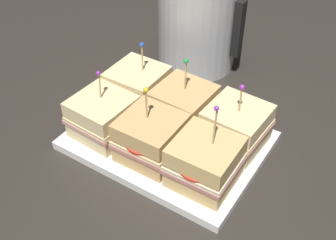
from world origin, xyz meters
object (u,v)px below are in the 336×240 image
object	(u,v)px
serving_platter	(168,140)
sandwich_front_left	(103,116)
sandwich_back_right	(236,126)
sandwich_front_center	(150,137)
kettle_steel	(198,20)
sandwich_back_left	(138,88)
sandwich_back_center	(183,106)
sandwich_front_right	(205,162)

from	to	relation	value
serving_platter	sandwich_front_left	world-z (taller)	sandwich_front_left
sandwich_back_right	sandwich_front_center	bearing A→B (deg)	-135.38
kettle_steel	serving_platter	bearing A→B (deg)	-70.38
sandwich_back_left	sandwich_back_right	world-z (taller)	sandwich_back_left
sandwich_front_center	sandwich_back_center	size ratio (longest dim) A/B	1.01
sandwich_front_left	sandwich_back_right	world-z (taller)	same
serving_platter	sandwich_back_center	xyz separation A→B (m)	(-0.00, 0.06, 0.05)
sandwich_front_left	sandwich_back_right	distance (m)	0.26
serving_platter	sandwich_back_left	bearing A→B (deg)	153.34
sandwich_front_left	sandwich_front_center	xyz separation A→B (m)	(0.12, -0.00, 0.00)
serving_platter	kettle_steel	size ratio (longest dim) A/B	1.43
sandwich_back_left	kettle_steel	xyz separation A→B (m)	(0.01, 0.24, 0.06)
sandwich_front_right	sandwich_front_left	bearing A→B (deg)	179.43
sandwich_front_right	serving_platter	bearing A→B (deg)	152.74
serving_platter	sandwich_front_left	bearing A→B (deg)	-154.08
sandwich_back_left	kettle_steel	world-z (taller)	kettle_steel
sandwich_front_center	sandwich_front_right	distance (m)	0.12
sandwich_front_right	sandwich_back_left	xyz separation A→B (m)	(-0.23, 0.12, -0.00)
sandwich_front_right	sandwich_back_left	distance (m)	0.26
sandwich_front_center	kettle_steel	world-z (taller)	kettle_steel
serving_platter	sandwich_front_center	distance (m)	0.08
serving_platter	sandwich_back_right	bearing A→B (deg)	26.95
sandwich_front_center	sandwich_back_right	xyz separation A→B (m)	(0.12, 0.12, -0.00)
sandwich_front_center	sandwich_back_right	world-z (taller)	sandwich_front_center
sandwich_front_left	sandwich_front_right	distance (m)	0.23
sandwich_front_right	kettle_steel	xyz separation A→B (m)	(-0.22, 0.36, 0.06)
sandwich_front_left	sandwich_back_right	bearing A→B (deg)	26.44
sandwich_back_center	kettle_steel	world-z (taller)	kettle_steel
sandwich_front_right	sandwich_back_center	size ratio (longest dim) A/B	1.09
sandwich_front_center	sandwich_back_left	xyz separation A→B (m)	(-0.11, 0.12, -0.00)
sandwich_back_right	kettle_steel	distance (m)	0.34
sandwich_front_center	kettle_steel	xyz separation A→B (m)	(-0.11, 0.36, 0.06)
sandwich_front_left	sandwich_back_right	xyz separation A→B (m)	(0.24, 0.12, 0.00)
sandwich_front_left	serving_platter	bearing A→B (deg)	25.92
sandwich_front_center	sandwich_back_center	xyz separation A→B (m)	(0.00, 0.12, -0.00)
sandwich_back_center	serving_platter	bearing A→B (deg)	-89.33
sandwich_front_right	sandwich_front_center	bearing A→B (deg)	179.52
sandwich_back_left	sandwich_front_left	bearing A→B (deg)	-90.77
sandwich_back_center	kettle_steel	xyz separation A→B (m)	(-0.11, 0.24, 0.06)
sandwich_front_center	sandwich_back_center	distance (m)	0.12
serving_platter	sandwich_back_center	distance (m)	0.08
sandwich_back_left	serving_platter	bearing A→B (deg)	-26.66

